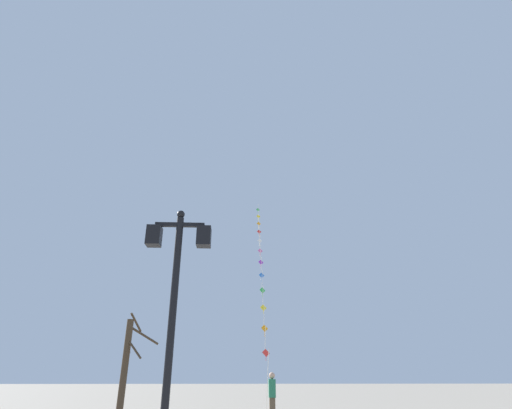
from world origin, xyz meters
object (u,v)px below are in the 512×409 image
object	(u,v)px
twin_lantern_lamp_post	(175,280)
kite_flyer	(272,397)
bare_tree	(126,364)
kite_train	(261,265)

from	to	relation	value
twin_lantern_lamp_post	kite_flyer	bearing A→B (deg)	72.60
twin_lantern_lamp_post	bare_tree	distance (m)	10.65
twin_lantern_lamp_post	bare_tree	size ratio (longest dim) A/B	1.15
kite_train	bare_tree	size ratio (longest dim) A/B	4.47
kite_flyer	kite_train	bearing A→B (deg)	0.03
twin_lantern_lamp_post	bare_tree	xyz separation A→B (m)	(-3.31, 10.05, -1.21)
kite_train	kite_flyer	size ratio (longest dim) A/B	10.69
twin_lantern_lamp_post	kite_train	distance (m)	19.93
twin_lantern_lamp_post	bare_tree	bearing A→B (deg)	108.22
kite_flyer	bare_tree	distance (m)	6.27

